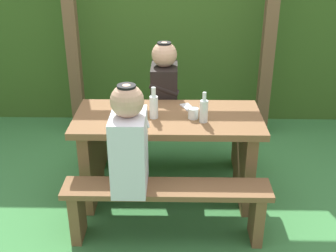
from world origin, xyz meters
name	(u,v)px	position (x,y,z in m)	size (l,w,h in m)	color
ground_plane	(168,196)	(0.00, 0.00, 0.00)	(12.00, 12.00, 0.00)	#3C8040
hedge_backdrop	(171,24)	(0.00, 1.96, 0.99)	(6.40, 0.82, 1.98)	#375C1F
pergola_post_left	(72,36)	(-0.96, 1.21, 1.02)	(0.12, 0.12, 2.05)	brown
pergola_post_right	(269,37)	(0.96, 1.21, 1.02)	(0.12, 0.12, 2.05)	brown
picnic_table	(168,143)	(0.00, 0.00, 0.49)	(1.40, 0.64, 0.72)	brown
bench_near	(167,201)	(0.00, -0.51, 0.31)	(1.40, 0.24, 0.43)	brown
bench_far	(169,134)	(0.00, 0.51, 0.31)	(1.40, 0.24, 0.43)	brown
person_white_shirt	(129,142)	(-0.24, -0.51, 0.76)	(0.25, 0.35, 0.72)	silver
person_black_coat	(164,87)	(-0.04, 0.51, 0.76)	(0.25, 0.35, 0.72)	black
drinking_glass	(193,113)	(0.19, -0.04, 0.76)	(0.08, 0.08, 0.08)	silver
bottle_left	(154,106)	(-0.10, -0.04, 0.81)	(0.06, 0.06, 0.24)	silver
bottle_right	(204,110)	(0.26, -0.10, 0.81)	(0.06, 0.06, 0.23)	silver
cell_phone	(188,107)	(0.15, 0.16, 0.72)	(0.07, 0.14, 0.01)	silver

